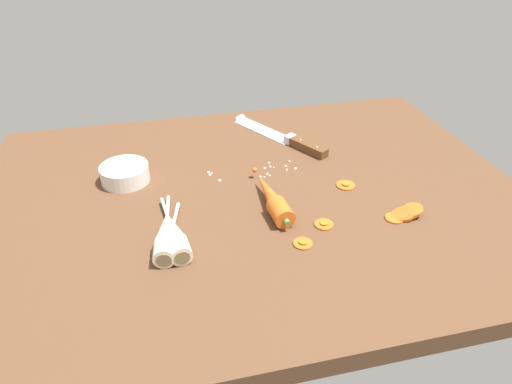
# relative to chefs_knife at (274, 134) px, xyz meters

# --- Properties ---
(ground_plane) EXTENTS (1.20, 0.90, 0.04)m
(ground_plane) POSITION_rel_chefs_knife_xyz_m (-0.12, -0.27, -0.03)
(ground_plane) COLOR brown
(chefs_knife) EXTENTS (0.20, 0.32, 0.04)m
(chefs_knife) POSITION_rel_chefs_knife_xyz_m (0.00, 0.00, 0.00)
(chefs_knife) COLOR silver
(chefs_knife) RESTS_ON ground_plane
(whole_carrot) EXTENTS (0.05, 0.22, 0.04)m
(whole_carrot) POSITION_rel_chefs_knife_xyz_m (-0.09, -0.33, 0.01)
(whole_carrot) COLOR #D6601E
(whole_carrot) RESTS_ON ground_plane
(parsnip_front) EXTENTS (0.05, 0.22, 0.04)m
(parsnip_front) POSITION_rel_chefs_knife_xyz_m (-0.32, -0.40, 0.01)
(parsnip_front) COLOR silver
(parsnip_front) RESTS_ON ground_plane
(parsnip_mid_left) EXTENTS (0.05, 0.21, 0.04)m
(parsnip_mid_left) POSITION_rel_chefs_knife_xyz_m (-0.30, -0.40, 0.01)
(parsnip_mid_left) COLOR silver
(parsnip_mid_left) RESTS_ON ground_plane
(parsnip_mid_right) EXTENTS (0.06, 0.18, 0.04)m
(parsnip_mid_right) POSITION_rel_chefs_knife_xyz_m (-0.31, -0.40, 0.01)
(parsnip_mid_right) COLOR silver
(parsnip_mid_right) RESTS_ON ground_plane
(carrot_slice_stack) EXTENTS (0.08, 0.04, 0.03)m
(carrot_slice_stack) POSITION_rel_chefs_knife_xyz_m (0.16, -0.43, 0.00)
(carrot_slice_stack) COLOR #D6601E
(carrot_slice_stack) RESTS_ON ground_plane
(carrot_slice_stray_near) EXTENTS (0.04, 0.04, 0.01)m
(carrot_slice_stray_near) POSITION_rel_chefs_knife_xyz_m (-0.07, -0.46, -0.00)
(carrot_slice_stray_near) COLOR #D6601E
(carrot_slice_stray_near) RESTS_ON ground_plane
(carrot_slice_stray_mid) EXTENTS (0.04, 0.04, 0.01)m
(carrot_slice_stray_mid) POSITION_rel_chefs_knife_xyz_m (0.09, -0.29, -0.00)
(carrot_slice_stray_mid) COLOR #D6601E
(carrot_slice_stray_mid) RESTS_ON ground_plane
(carrot_slice_stray_far) EXTENTS (0.04, 0.04, 0.01)m
(carrot_slice_stray_far) POSITION_rel_chefs_knife_xyz_m (-0.01, -0.41, -0.00)
(carrot_slice_stray_far) COLOR #D6601E
(carrot_slice_stray_far) RESTS_ON ground_plane
(prep_bowl) EXTENTS (0.11, 0.11, 0.04)m
(prep_bowl) POSITION_rel_chefs_knife_xyz_m (-0.40, -0.15, 0.01)
(prep_bowl) COLOR white
(prep_bowl) RESTS_ON ground_plane
(mince_crumbs) EXTENTS (0.21, 0.07, 0.01)m
(mince_crumbs) POSITION_rel_chefs_knife_xyz_m (-0.10, -0.18, -0.00)
(mince_crumbs) COLOR beige
(mince_crumbs) RESTS_ON ground_plane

